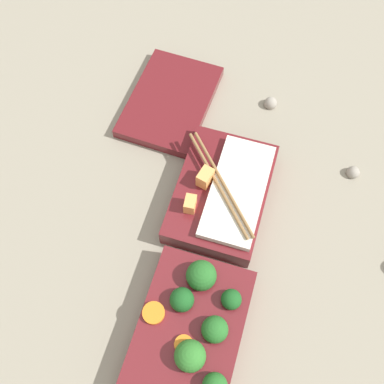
{
  "coord_description": "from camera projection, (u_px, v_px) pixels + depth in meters",
  "views": [
    {
      "loc": [
        -0.21,
        -0.05,
        0.66
      ],
      "look_at": [
        0.09,
        0.04,
        0.04
      ],
      "focal_mm": 42.0,
      "sensor_mm": 36.0,
      "label": 1
    }
  ],
  "objects": [
    {
      "name": "pebble_1",
      "position": [
        271.0,
        103.0,
        0.8
      ],
      "size": [
        0.02,
        0.02,
        0.02
      ],
      "primitive_type": "sphere",
      "color": "gray",
      "rests_on": "ground_plane"
    },
    {
      "name": "bento_tray_rice",
      "position": [
        221.0,
        192.0,
        0.71
      ],
      "size": [
        0.2,
        0.14,
        0.06
      ],
      "color": "maroon",
      "rests_on": "ground_plane"
    },
    {
      "name": "ground_plane",
      "position": [
        202.0,
        258.0,
        0.68
      ],
      "size": [
        3.0,
        3.0,
        0.0
      ],
      "primitive_type": "plane",
      "color": "gray"
    },
    {
      "name": "pebble_0",
      "position": [
        353.0,
        172.0,
        0.74
      ],
      "size": [
        0.02,
        0.02,
        0.02
      ],
      "primitive_type": "sphere",
      "color": "gray",
      "rests_on": "ground_plane"
    },
    {
      "name": "bento_tray_vegetable",
      "position": [
        192.0,
        328.0,
        0.61
      ],
      "size": [
        0.2,
        0.14,
        0.07
      ],
      "color": "maroon",
      "rests_on": "ground_plane"
    },
    {
      "name": "bento_lid",
      "position": [
        170.0,
        101.0,
        0.8
      ],
      "size": [
        0.2,
        0.15,
        0.02
      ],
      "primitive_type": "cube",
      "rotation": [
        0.0,
        0.0,
        -0.05
      ],
      "color": "maroon",
      "rests_on": "ground_plane"
    }
  ]
}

